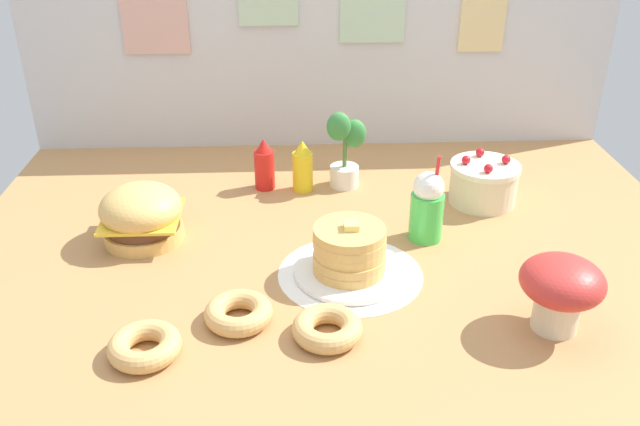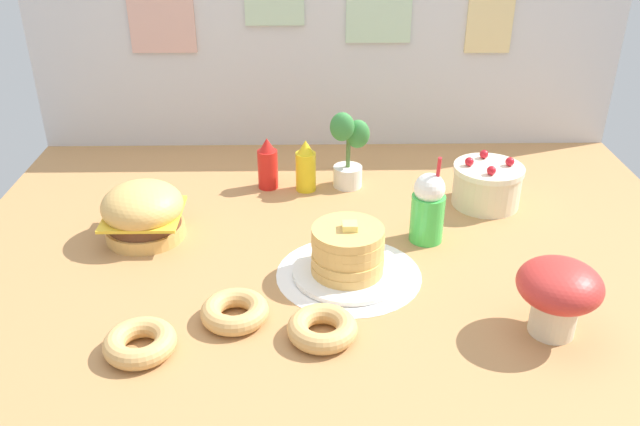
{
  "view_description": "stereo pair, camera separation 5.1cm",
  "coord_description": "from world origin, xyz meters",
  "px_view_note": "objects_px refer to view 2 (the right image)",
  "views": [
    {
      "loc": [
        -0.13,
        -1.74,
        1.1
      ],
      "look_at": [
        -0.04,
        0.09,
        0.12
      ],
      "focal_mm": 37.46,
      "sensor_mm": 36.0,
      "label": 1
    },
    {
      "loc": [
        -0.08,
        -1.74,
        1.1
      ],
      "look_at": [
        -0.04,
        0.09,
        0.12
      ],
      "focal_mm": 37.46,
      "sensor_mm": 36.0,
      "label": 2
    }
  ],
  "objects_px": {
    "pancake_stack": "(348,254)",
    "donut_chocolate": "(235,311)",
    "mushroom_stool": "(558,291)",
    "burger": "(143,212)",
    "layer_cake": "(487,185)",
    "cream_soda_cup": "(428,208)",
    "mustard_bottle": "(306,167)",
    "donut_vanilla": "(322,328)",
    "donut_pink_glaze": "(140,342)",
    "potted_plant": "(348,146)",
    "ketchup_bottle": "(268,165)"
  },
  "relations": [
    {
      "from": "burger",
      "to": "mushroom_stool",
      "type": "relative_size",
      "value": 1.21
    },
    {
      "from": "donut_chocolate",
      "to": "donut_pink_glaze",
      "type": "bearing_deg",
      "value": -150.61
    },
    {
      "from": "pancake_stack",
      "to": "mustard_bottle",
      "type": "height_order",
      "value": "mustard_bottle"
    },
    {
      "from": "ketchup_bottle",
      "to": "mustard_bottle",
      "type": "xyz_separation_m",
      "value": [
        0.14,
        -0.02,
        0.0
      ]
    },
    {
      "from": "ketchup_bottle",
      "to": "donut_vanilla",
      "type": "xyz_separation_m",
      "value": [
        0.18,
        -0.89,
        -0.06
      ]
    },
    {
      "from": "potted_plant",
      "to": "mushroom_stool",
      "type": "height_order",
      "value": "potted_plant"
    },
    {
      "from": "layer_cake",
      "to": "ketchup_bottle",
      "type": "xyz_separation_m",
      "value": [
        -0.78,
        0.15,
        0.02
      ]
    },
    {
      "from": "ketchup_bottle",
      "to": "cream_soda_cup",
      "type": "distance_m",
      "value": 0.66
    },
    {
      "from": "pancake_stack",
      "to": "mustard_bottle",
      "type": "bearing_deg",
      "value": 102.06
    },
    {
      "from": "cream_soda_cup",
      "to": "donut_vanilla",
      "type": "distance_m",
      "value": 0.61
    },
    {
      "from": "ketchup_bottle",
      "to": "cream_soda_cup",
      "type": "relative_size",
      "value": 0.67
    },
    {
      "from": "pancake_stack",
      "to": "donut_chocolate",
      "type": "xyz_separation_m",
      "value": [
        -0.31,
        -0.21,
        -0.04
      ]
    },
    {
      "from": "burger",
      "to": "ketchup_bottle",
      "type": "xyz_separation_m",
      "value": [
        0.38,
        0.36,
        0.0
      ]
    },
    {
      "from": "layer_cake",
      "to": "cream_soda_cup",
      "type": "relative_size",
      "value": 0.83
    },
    {
      "from": "cream_soda_cup",
      "to": "potted_plant",
      "type": "xyz_separation_m",
      "value": [
        -0.23,
        0.41,
        0.04
      ]
    },
    {
      "from": "pancake_stack",
      "to": "ketchup_bottle",
      "type": "distance_m",
      "value": 0.66
    },
    {
      "from": "donut_pink_glaze",
      "to": "pancake_stack",
      "type": "bearing_deg",
      "value": 32.27
    },
    {
      "from": "ketchup_bottle",
      "to": "mustard_bottle",
      "type": "bearing_deg",
      "value": -9.14
    },
    {
      "from": "ketchup_bottle",
      "to": "donut_pink_glaze",
      "type": "xyz_separation_m",
      "value": [
        -0.27,
        -0.94,
        -0.06
      ]
    },
    {
      "from": "mustard_bottle",
      "to": "potted_plant",
      "type": "bearing_deg",
      "value": 11.27
    },
    {
      "from": "pancake_stack",
      "to": "ketchup_bottle",
      "type": "height_order",
      "value": "ketchup_bottle"
    },
    {
      "from": "layer_cake",
      "to": "donut_pink_glaze",
      "type": "xyz_separation_m",
      "value": [
        -1.05,
        -0.79,
        -0.05
      ]
    },
    {
      "from": "potted_plant",
      "to": "mushroom_stool",
      "type": "relative_size",
      "value": 1.39
    },
    {
      "from": "mushroom_stool",
      "to": "burger",
      "type": "bearing_deg",
      "value": 156.04
    },
    {
      "from": "burger",
      "to": "donut_pink_glaze",
      "type": "xyz_separation_m",
      "value": [
        0.11,
        -0.58,
        -0.06
      ]
    },
    {
      "from": "layer_cake",
      "to": "ketchup_bottle",
      "type": "bearing_deg",
      "value": 168.98
    },
    {
      "from": "burger",
      "to": "layer_cake",
      "type": "bearing_deg",
      "value": 10.32
    },
    {
      "from": "ketchup_bottle",
      "to": "pancake_stack",
      "type": "bearing_deg",
      "value": -66.28
    },
    {
      "from": "pancake_stack",
      "to": "potted_plant",
      "type": "relative_size",
      "value": 1.11
    },
    {
      "from": "burger",
      "to": "ketchup_bottle",
      "type": "distance_m",
      "value": 0.53
    },
    {
      "from": "burger",
      "to": "layer_cake",
      "type": "distance_m",
      "value": 1.18
    },
    {
      "from": "donut_pink_glaze",
      "to": "mushroom_stool",
      "type": "bearing_deg",
      "value": 3.36
    },
    {
      "from": "mushroom_stool",
      "to": "pancake_stack",
      "type": "bearing_deg",
      "value": 151.77
    },
    {
      "from": "donut_pink_glaze",
      "to": "potted_plant",
      "type": "distance_m",
      "value": 1.12
    },
    {
      "from": "layer_cake",
      "to": "mushroom_stool",
      "type": "distance_m",
      "value": 0.73
    },
    {
      "from": "pancake_stack",
      "to": "donut_vanilla",
      "type": "relative_size",
      "value": 1.83
    },
    {
      "from": "layer_cake",
      "to": "donut_chocolate",
      "type": "height_order",
      "value": "layer_cake"
    },
    {
      "from": "ketchup_bottle",
      "to": "cream_soda_cup",
      "type": "bearing_deg",
      "value": -37.02
    },
    {
      "from": "donut_pink_glaze",
      "to": "donut_chocolate",
      "type": "bearing_deg",
      "value": 29.39
    },
    {
      "from": "cream_soda_cup",
      "to": "donut_chocolate",
      "type": "bearing_deg",
      "value": -144.14
    },
    {
      "from": "pancake_stack",
      "to": "donut_vanilla",
      "type": "distance_m",
      "value": 0.3
    },
    {
      "from": "donut_vanilla",
      "to": "pancake_stack",
      "type": "bearing_deg",
      "value": 74.32
    },
    {
      "from": "mustard_bottle",
      "to": "donut_vanilla",
      "type": "distance_m",
      "value": 0.87
    },
    {
      "from": "donut_chocolate",
      "to": "potted_plant",
      "type": "height_order",
      "value": "potted_plant"
    },
    {
      "from": "pancake_stack",
      "to": "layer_cake",
      "type": "relative_size",
      "value": 1.36
    },
    {
      "from": "donut_pink_glaze",
      "to": "mushroom_stool",
      "type": "xyz_separation_m",
      "value": [
        1.06,
        0.06,
        0.1
      ]
    },
    {
      "from": "layer_cake",
      "to": "cream_soda_cup",
      "type": "xyz_separation_m",
      "value": [
        -0.25,
        -0.25,
        0.04
      ]
    },
    {
      "from": "mushroom_stool",
      "to": "ketchup_bottle",
      "type": "bearing_deg",
      "value": 131.6
    },
    {
      "from": "cream_soda_cup",
      "to": "potted_plant",
      "type": "relative_size",
      "value": 0.98
    },
    {
      "from": "donut_pink_glaze",
      "to": "cream_soda_cup",
      "type": "bearing_deg",
      "value": 34.14
    }
  ]
}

